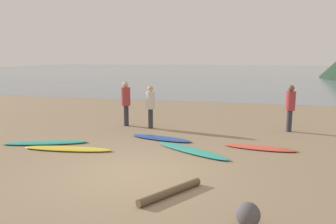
# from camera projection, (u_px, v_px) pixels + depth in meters

# --- Properties ---
(ground_plane) EXTENTS (120.00, 120.00, 0.20)m
(ground_plane) POSITION_uv_depth(u_px,v_px,m) (200.00, 111.00, 17.32)
(ground_plane) COLOR #8C7559
(ground_plane) RESTS_ON ground
(ocean_water) EXTENTS (140.00, 100.00, 0.01)m
(ocean_water) POSITION_uv_depth(u_px,v_px,m) (241.00, 71.00, 67.82)
(ocean_water) COLOR slate
(ocean_water) RESTS_ON ground
(surfboard_0) EXTENTS (2.64, 1.39, 0.08)m
(surfboard_0) POSITION_uv_depth(u_px,v_px,m) (46.00, 143.00, 10.40)
(surfboard_0) COLOR teal
(surfboard_0) RESTS_ON ground
(surfboard_1) EXTENTS (2.74, 0.81, 0.08)m
(surfboard_1) POSITION_uv_depth(u_px,v_px,m) (68.00, 149.00, 9.68)
(surfboard_1) COLOR yellow
(surfboard_1) RESTS_ON ground
(surfboard_2) EXTENTS (2.26, 0.99, 0.08)m
(surfboard_2) POSITION_uv_depth(u_px,v_px,m) (161.00, 138.00, 10.97)
(surfboard_2) COLOR #1E479E
(surfboard_2) RESTS_ON ground
(surfboard_3) EXTENTS (2.51, 1.77, 0.08)m
(surfboard_3) POSITION_uv_depth(u_px,v_px,m) (192.00, 150.00, 9.50)
(surfboard_3) COLOR teal
(surfboard_3) RESTS_ON ground
(surfboard_4) EXTENTS (2.15, 0.77, 0.07)m
(surfboard_4) POSITION_uv_depth(u_px,v_px,m) (260.00, 148.00, 9.82)
(surfboard_4) COLOR #D84C38
(surfboard_4) RESTS_ON ground
(person_0) EXTENTS (0.33, 0.33, 1.64)m
(person_0) POSITION_uv_depth(u_px,v_px,m) (151.00, 103.00, 12.55)
(person_0) COLOR #2D2D38
(person_0) RESTS_ON ground
(person_1) EXTENTS (0.36, 0.36, 1.77)m
(person_1) POSITION_uv_depth(u_px,v_px,m) (126.00, 100.00, 13.01)
(person_1) COLOR #2D2D38
(person_1) RESTS_ON ground
(person_2) EXTENTS (0.35, 0.35, 1.72)m
(person_2) POSITION_uv_depth(u_px,v_px,m) (290.00, 104.00, 11.98)
(person_2) COLOR #2D2D38
(person_2) RESTS_ON ground
(driftwood_log) EXTENTS (1.00, 1.46, 0.16)m
(driftwood_log) POSITION_uv_depth(u_px,v_px,m) (170.00, 191.00, 6.50)
(driftwood_log) COLOR brown
(driftwood_log) RESTS_ON ground
(beach_rock_near) EXTENTS (0.40, 0.40, 0.40)m
(beach_rock_near) POSITION_uv_depth(u_px,v_px,m) (248.00, 215.00, 5.28)
(beach_rock_near) COLOR #504C51
(beach_rock_near) RESTS_ON ground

